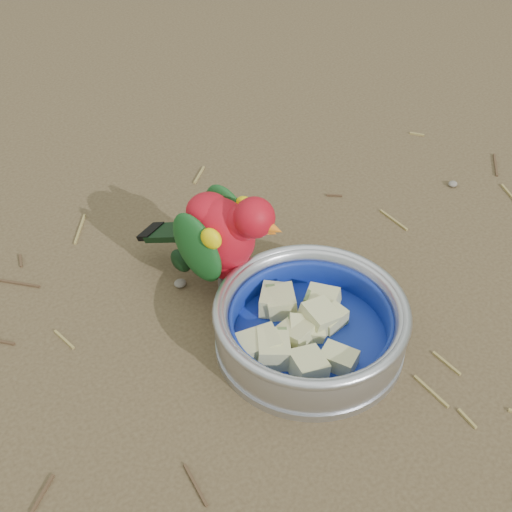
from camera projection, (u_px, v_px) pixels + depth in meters
ground at (368, 379)px, 0.79m from camera, size 60.00×60.00×0.00m
food_bowl at (309, 340)px, 0.82m from camera, size 0.22×0.22×0.02m
bowl_wall at (311, 322)px, 0.80m from camera, size 0.22×0.22×0.04m
fruit_wedges at (310, 326)px, 0.80m from camera, size 0.13×0.13×0.03m
lory_parrot at (222, 243)px, 0.85m from camera, size 0.16×0.20×0.15m
ground_debris at (344, 325)px, 0.84m from camera, size 0.90×0.80×0.01m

